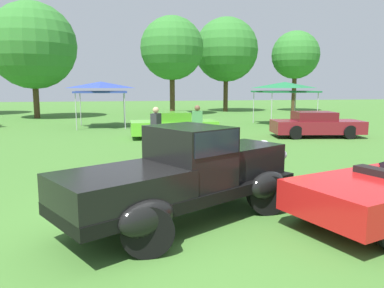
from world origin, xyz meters
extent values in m
plane|color=#42752D|center=(0.00, 0.00, 0.00)|extent=(120.00, 120.00, 0.00)
cube|color=black|center=(0.66, 0.51, 0.56)|extent=(4.66, 3.50, 0.20)
cube|color=black|center=(1.84, 1.18, 0.94)|extent=(2.00, 1.78, 0.60)
ellipsoid|color=silver|center=(2.59, 1.61, 0.92)|extent=(0.40, 0.53, 0.68)
cube|color=black|center=(0.76, 0.57, 1.18)|extent=(1.62, 1.73, 1.04)
cube|color=black|center=(0.76, 0.57, 1.48)|extent=(1.56, 1.71, 0.40)
cube|color=black|center=(-0.46, -0.13, 0.86)|extent=(2.41, 2.20, 0.48)
ellipsoid|color=black|center=(1.54, 1.84, 0.56)|extent=(0.98, 0.77, 0.52)
ellipsoid|color=black|center=(2.26, 0.59, 0.56)|extent=(0.98, 0.77, 0.52)
ellipsoid|color=black|center=(-0.82, 0.50, 0.56)|extent=(0.98, 0.77, 0.52)
ellipsoid|color=black|center=(-0.10, -0.75, 0.56)|extent=(0.98, 0.77, 0.52)
sphere|color=silver|center=(2.41, 2.02, 1.00)|extent=(0.18, 0.18, 0.18)
sphere|color=silver|center=(2.85, 1.25, 1.00)|extent=(0.18, 0.18, 0.18)
cylinder|color=black|center=(1.54, 1.84, 0.38)|extent=(0.76, 0.24, 0.76)
cylinder|color=black|center=(2.26, 0.59, 0.38)|extent=(0.76, 0.24, 0.76)
cylinder|color=black|center=(-0.82, 0.50, 0.38)|extent=(0.76, 0.24, 0.76)
cylinder|color=black|center=(-0.10, -0.75, 0.38)|extent=(0.76, 0.24, 0.76)
cylinder|color=black|center=(2.98, 0.16, 0.33)|extent=(0.66, 0.20, 0.66)
cube|color=#60C62D|center=(2.14, 11.59, 0.50)|extent=(4.04, 1.72, 0.60)
cube|color=#4D9F24|center=(1.98, 11.59, 1.00)|extent=(1.78, 1.46, 0.44)
cylinder|color=black|center=(3.34, 10.80, 0.32)|extent=(0.64, 0.22, 0.64)
cylinder|color=black|center=(0.93, 10.83, 0.32)|extent=(0.64, 0.22, 0.64)
cube|color=maroon|center=(8.92, 10.47, 0.50)|extent=(4.41, 2.36, 0.60)
cube|color=maroon|center=(8.76, 10.49, 1.00)|extent=(2.06, 1.73, 0.44)
cylinder|color=black|center=(10.03, 9.49, 0.32)|extent=(0.64, 0.22, 0.64)
cylinder|color=black|center=(7.55, 9.91, 0.32)|extent=(0.64, 0.22, 0.64)
cylinder|color=#283351|center=(0.82, 7.28, 0.43)|extent=(0.16, 0.16, 0.86)
cylinder|color=#283351|center=(0.93, 7.45, 0.43)|extent=(0.16, 0.16, 0.86)
cube|color=#2D2D33|center=(0.87, 7.37, 1.16)|extent=(0.42, 0.47, 0.60)
sphere|color=tan|center=(0.87, 7.37, 1.58)|extent=(0.22, 0.22, 0.22)
cylinder|color=#283351|center=(2.48, 8.34, 0.43)|extent=(0.16, 0.16, 0.86)
cylinder|color=#283351|center=(2.67, 8.29, 0.43)|extent=(0.16, 0.16, 0.86)
cube|color=#4C9351|center=(2.58, 8.31, 1.16)|extent=(0.45, 0.33, 0.60)
sphere|color=brown|center=(2.58, 8.31, 1.58)|extent=(0.22, 0.22, 0.22)
cylinder|color=#B7B7BC|center=(-0.03, 18.47, 1.02)|extent=(0.05, 0.05, 2.05)
cylinder|color=#B7B7BC|center=(-0.03, 15.78, 1.02)|extent=(0.05, 0.05, 2.05)
cylinder|color=#B7B7BC|center=(-2.71, 18.47, 1.02)|extent=(0.05, 0.05, 2.05)
cylinder|color=#B7B7BC|center=(-2.71, 15.78, 1.02)|extent=(0.05, 0.05, 2.05)
cube|color=#2D429E|center=(-1.37, 17.12, 2.10)|extent=(2.98, 2.98, 0.10)
pyramid|color=#2D429E|center=(-1.37, 17.12, 2.52)|extent=(2.92, 2.92, 0.38)
cylinder|color=#B7B7BC|center=(11.48, 17.87, 1.02)|extent=(0.05, 0.05, 2.05)
cylinder|color=#B7B7BC|center=(11.48, 14.89, 1.02)|extent=(0.05, 0.05, 2.05)
cylinder|color=#B7B7BC|center=(8.50, 17.87, 1.02)|extent=(0.05, 0.05, 2.05)
cylinder|color=#B7B7BC|center=(8.50, 14.89, 1.02)|extent=(0.05, 0.05, 2.05)
cube|color=#1E703D|center=(9.99, 16.38, 2.10)|extent=(3.31, 3.31, 0.10)
pyramid|color=#1E703D|center=(9.99, 16.38, 2.52)|extent=(3.24, 3.24, 0.38)
cylinder|color=#47331E|center=(-6.58, 24.96, 1.85)|extent=(0.44, 0.44, 3.70)
sphere|color=#337A2D|center=(-6.58, 24.96, 5.49)|extent=(6.51, 6.51, 6.51)
cylinder|color=#47331E|center=(4.29, 26.53, 2.10)|extent=(0.44, 0.44, 4.20)
sphere|color=#337A2D|center=(4.29, 26.53, 5.68)|extent=(5.39, 5.39, 5.39)
cylinder|color=#47331E|center=(10.07, 29.77, 2.14)|extent=(0.44, 0.44, 4.29)
sphere|color=#337A2D|center=(10.07, 29.77, 5.97)|extent=(6.14, 6.14, 6.14)
cylinder|color=#47331E|center=(16.93, 28.95, 2.12)|extent=(0.44, 0.44, 4.25)
sphere|color=#337A2D|center=(16.93, 28.95, 5.53)|extent=(4.67, 4.67, 4.67)
camera|label=1|loc=(-0.47, -5.75, 2.37)|focal=34.75mm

